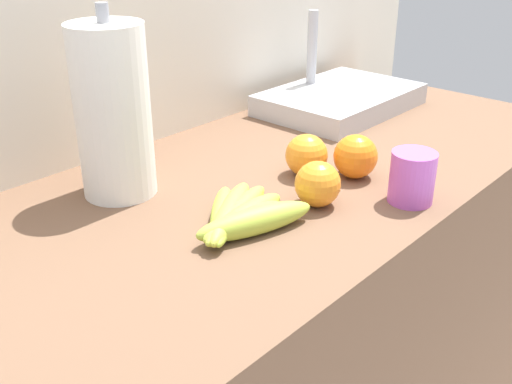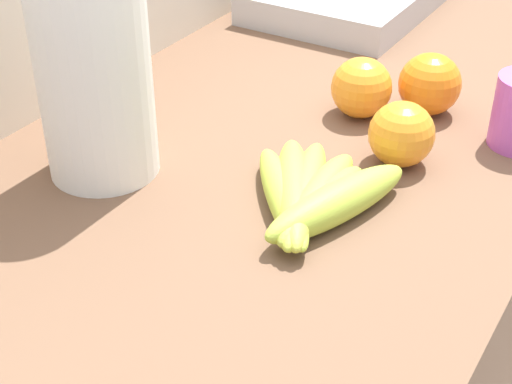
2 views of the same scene
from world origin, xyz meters
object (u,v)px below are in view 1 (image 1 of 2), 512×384
orange_back_left (306,155)px  orange_far_right (356,156)px  orange_back_right (318,184)px  sink_basin (340,98)px  banana_bunch (240,217)px  paper_towel_roll (113,112)px  mug (412,177)px

orange_back_left → orange_far_right: size_ratio=0.97×
orange_back_right → sink_basin: 0.53m
orange_far_right → orange_back_right: 0.14m
banana_bunch → sink_basin: 0.64m
orange_far_right → paper_towel_roll: bearing=141.0°
orange_back_right → mug: mug is taller
banana_bunch → orange_far_right: orange_far_right is taller
sink_basin → mug: 0.51m
orange_back_left → paper_towel_roll: (-0.27, 0.19, 0.10)m
paper_towel_roll → mug: 0.50m
banana_bunch → mug: 0.30m
banana_bunch → mug: mug is taller
orange_far_right → paper_towel_roll: 0.43m
paper_towel_roll → orange_back_right: bearing=-56.5°
banana_bunch → sink_basin: bearing=21.4°
orange_far_right → paper_towel_roll: (-0.32, 0.26, 0.10)m
orange_back_left → paper_towel_roll: size_ratio=0.24×
banana_bunch → orange_back_left: size_ratio=2.66×
orange_far_right → mug: size_ratio=0.91×
orange_far_right → orange_back_right: orange_far_right is taller
sink_basin → mug: size_ratio=4.32×
orange_far_right → sink_basin: 0.40m
orange_back_right → mug: bearing=-42.7°
sink_basin → mug: (-0.34, -0.38, 0.02)m
orange_back_left → orange_far_right: bearing=-53.5°
banana_bunch → orange_back_right: (0.14, -0.04, 0.02)m
orange_back_left → mug: bearing=-81.2°
orange_back_left → paper_towel_roll: 0.35m
banana_bunch → paper_towel_roll: bearing=100.3°
banana_bunch → mug: (0.26, -0.15, 0.02)m
banana_bunch → orange_back_right: orange_back_right is taller
orange_back_right → sink_basin: sink_basin is taller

